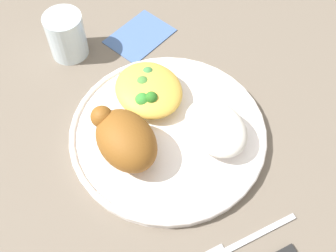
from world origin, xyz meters
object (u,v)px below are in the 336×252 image
Objects in this scene: roasted_chicken at (125,139)px; mac_cheese_with_broccoli at (148,90)px; napkin at (140,36)px; rice_pile at (216,128)px; water_glass at (66,35)px; fork at (244,241)px; plate at (168,133)px.

roasted_chicken is 0.99× the size of mac_cheese_with_broccoli.
roasted_chicken is 0.25m from napkin.
mac_cheese_with_broccoli is (0.12, 0.04, -0.00)m from rice_pile.
roasted_chicken is at bearing 173.70° from water_glass.
fork reaches higher than napkin.
mac_cheese_with_broccoli reaches higher than fork.
water_glass is at bearing 73.58° from napkin.
rice_pile reaches higher than mac_cheese_with_broccoli.
mac_cheese_with_broccoli reaches higher than plate.
water_glass reaches higher than mac_cheese_with_broccoli.
water_glass is (0.24, 0.04, 0.03)m from plate.
water_glass is at bearing 18.28° from rice_pile.
plate is 2.84× the size of rice_pile.
rice_pile reaches higher than napkin.
plate reaches higher than fork.
fork is 1.28× the size of napkin.
rice_pile is 0.73× the size of fork.
mac_cheese_with_broccoli is at bearing 153.77° from napkin.
roasted_chicken is 0.10m from mac_cheese_with_broccoli.
napkin is (0.20, -0.15, -0.05)m from roasted_chicken.
roasted_chicken is at bearing 17.40° from fork.
roasted_chicken is 1.41× the size of water_glass.
mac_cheese_with_broccoli is 1.02× the size of napkin.
rice_pile is at bearing -112.39° from roasted_chicken.
fork is at bearing 167.81° from napkin.
water_glass is at bearing -6.30° from roasted_chicken.
water_glass is at bearing 4.61° from fork.
napkin is at bearing -26.23° from mac_cheese_with_broccoli.
plate is 0.22m from napkin.
fork is at bearing 177.34° from plate.
rice_pile is 0.92× the size of mac_cheese_with_broccoli.
roasted_chicken is at bearing 67.61° from rice_pile.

